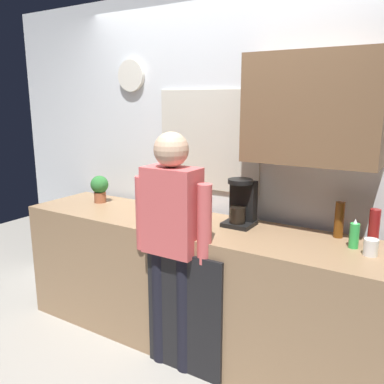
{
  "coord_description": "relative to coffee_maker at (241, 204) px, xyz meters",
  "views": [
    {
      "loc": [
        1.42,
        -2.04,
        1.79
      ],
      "look_at": [
        -0.0,
        0.25,
        1.17
      ],
      "focal_mm": 37.87,
      "sensor_mm": 36.0,
      "label": 1
    }
  ],
  "objects": [
    {
      "name": "bottle_amber_beer",
      "position": [
        0.64,
        0.09,
        -0.03
      ],
      "size": [
        0.06,
        0.06,
        0.23
      ],
      "primitive_type": "cylinder",
      "color": "brown",
      "rests_on": "kitchen_counter"
    },
    {
      "name": "ground_plane",
      "position": [
        -0.28,
        -0.45,
        -1.08
      ],
      "size": [
        8.0,
        8.0,
        0.0
      ],
      "primitive_type": "plane",
      "color": "#9E998E"
    },
    {
      "name": "coffee_maker",
      "position": [
        0.0,
        0.0,
        0.0
      ],
      "size": [
        0.2,
        0.2,
        0.33
      ],
      "color": "black",
      "rests_on": "kitchen_counter"
    },
    {
      "name": "person_at_sink",
      "position": [
        -0.28,
        -0.45,
        -0.13
      ],
      "size": [
        0.57,
        0.22,
        1.6
      ],
      "rotation": [
        0.0,
        0.0,
        -0.22
      ],
      "color": "black",
      "rests_on": "ground_plane"
    },
    {
      "name": "back_wall_assembly",
      "position": [
        -0.19,
        0.25,
        0.28
      ],
      "size": [
        4.44,
        0.42,
        2.6
      ],
      "color": "silver",
      "rests_on": "ground_plane"
    },
    {
      "name": "bottle_red_vinegar",
      "position": [
        0.85,
        0.06,
        -0.04
      ],
      "size": [
        0.06,
        0.06,
        0.22
      ],
      "primitive_type": "cylinder",
      "color": "maroon",
      "rests_on": "kitchen_counter"
    },
    {
      "name": "dishwasher_panel",
      "position": [
        -0.17,
        -0.48,
        -0.66
      ],
      "size": [
        0.56,
        0.02,
        0.84
      ],
      "primitive_type": "cube",
      "color": "black",
      "rests_on": "ground_plane"
    },
    {
      "name": "kitchen_counter",
      "position": [
        -0.28,
        -0.15,
        -0.61
      ],
      "size": [
        2.84,
        0.64,
        0.93
      ],
      "primitive_type": "cube",
      "color": "#937251",
      "rests_on": "ground_plane"
    },
    {
      "name": "dish_soap",
      "position": [
        0.76,
        -0.06,
        -0.07
      ],
      "size": [
        0.06,
        0.06,
        0.18
      ],
      "color": "green",
      "rests_on": "kitchen_counter"
    },
    {
      "name": "bottle_clear_soda",
      "position": [
        -0.21,
        -0.3,
        -0.01
      ],
      "size": [
        0.09,
        0.09,
        0.28
      ],
      "primitive_type": "cylinder",
      "color": "#2D8C33",
      "rests_on": "kitchen_counter"
    },
    {
      "name": "mixing_bowl",
      "position": [
        -0.76,
        -0.03,
        -0.11
      ],
      "size": [
        0.22,
        0.22,
        0.08
      ],
      "primitive_type": "cylinder",
      "color": "orange",
      "rests_on": "kitchen_counter"
    },
    {
      "name": "cup_white_mug",
      "position": [
        0.86,
        -0.14,
        -0.1
      ],
      "size": [
        0.08,
        0.08,
        0.1
      ],
      "primitive_type": "cylinder",
      "color": "white",
      "rests_on": "kitchen_counter"
    },
    {
      "name": "potted_plant",
      "position": [
        -1.29,
        -0.05,
        -0.01
      ],
      "size": [
        0.15,
        0.15,
        0.23
      ],
      "color": "#9E5638",
      "rests_on": "kitchen_counter"
    }
  ]
}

